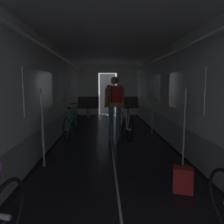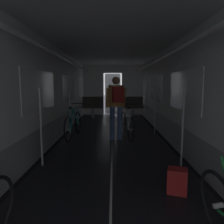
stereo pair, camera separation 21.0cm
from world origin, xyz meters
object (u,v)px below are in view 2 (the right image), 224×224
(bench_seat_far_left, at_px, (93,105))
(bicycle_white_in_aisle, at_px, (127,124))
(backpack_on_floor, at_px, (177,181))
(bench_seat_far_right, at_px, (132,105))
(person_cyclist_aisle, at_px, (116,102))
(bicycle_teal, at_px, (74,124))

(bench_seat_far_left, xyz_separation_m, bicycle_white_in_aisle, (1.30, -3.84, -0.18))
(bicycle_white_in_aisle, bearing_deg, backpack_on_floor, -80.93)
(backpack_on_floor, bearing_deg, bench_seat_far_left, 104.47)
(bench_seat_far_right, distance_m, person_cyclist_aisle, 4.20)
(bench_seat_far_left, xyz_separation_m, bicycle_teal, (-0.17, -3.85, -0.18))
(bench_seat_far_left, distance_m, bicycle_white_in_aisle, 4.06)
(bench_seat_far_left, bearing_deg, bicycle_white_in_aisle, -71.29)
(backpack_on_floor, bearing_deg, bicycle_white_in_aisle, 99.07)
(person_cyclist_aisle, distance_m, backpack_on_floor, 3.10)
(bicycle_teal, relative_size, backpack_on_floor, 4.97)
(bicycle_teal, distance_m, person_cyclist_aisle, 1.37)
(bicycle_teal, bearing_deg, person_cyclist_aisle, -12.40)
(bench_seat_far_right, height_order, person_cyclist_aisle, person_cyclist_aisle)
(person_cyclist_aisle, bearing_deg, bench_seat_far_right, 79.12)
(bicycle_white_in_aisle, distance_m, backpack_on_floor, 3.19)
(backpack_on_floor, bearing_deg, person_cyclist_aisle, 105.39)
(bicycle_teal, height_order, backpack_on_floor, bicycle_teal)
(bicycle_white_in_aisle, relative_size, backpack_on_floor, 4.95)
(bicycle_teal, distance_m, backpack_on_floor, 3.71)
(bench_seat_far_left, distance_m, bicycle_teal, 3.85)
(bench_seat_far_left, xyz_separation_m, person_cyclist_aisle, (1.01, -4.11, 0.45))
(person_cyclist_aisle, height_order, backpack_on_floor, person_cyclist_aisle)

